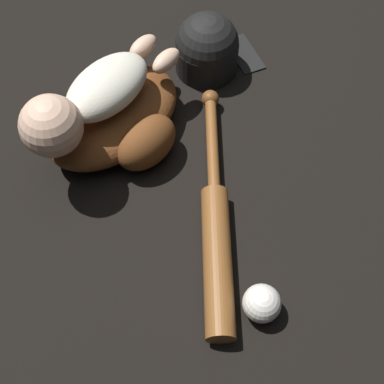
{
  "coord_description": "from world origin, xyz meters",
  "views": [
    {
      "loc": [
        0.16,
        0.76,
        0.93
      ],
      "look_at": [
        -0.1,
        0.31,
        0.07
      ],
      "focal_mm": 50.0,
      "sensor_mm": 36.0,
      "label": 1
    }
  ],
  "objects_px": {
    "baseball_cap": "(207,48)",
    "baby_figure": "(87,101)",
    "baseball": "(262,303)",
    "baseball_bat": "(216,232)",
    "baseball_glove": "(118,121)"
  },
  "relations": [
    {
      "from": "baseball_glove",
      "to": "baseball_bat",
      "type": "bearing_deg",
      "value": 99.41
    },
    {
      "from": "baby_figure",
      "to": "baseball",
      "type": "bearing_deg",
      "value": 102.46
    },
    {
      "from": "baseball_bat",
      "to": "baseball",
      "type": "xyz_separation_m",
      "value": [
        0.0,
        0.16,
        0.01
      ]
    },
    {
      "from": "baseball",
      "to": "baseball_bat",
      "type": "bearing_deg",
      "value": -91.29
    },
    {
      "from": "baseball_cap",
      "to": "baby_figure",
      "type": "bearing_deg",
      "value": 15.15
    },
    {
      "from": "baby_figure",
      "to": "baseball",
      "type": "height_order",
      "value": "baby_figure"
    },
    {
      "from": "baseball_bat",
      "to": "baseball",
      "type": "height_order",
      "value": "baseball"
    },
    {
      "from": "baseball",
      "to": "baby_figure",
      "type": "bearing_deg",
      "value": -77.54
    },
    {
      "from": "baseball_cap",
      "to": "baseball_glove",
      "type": "bearing_deg",
      "value": 17.32
    },
    {
      "from": "baseball",
      "to": "baseball_glove",
      "type": "bearing_deg",
      "value": -84.17
    },
    {
      "from": "baseball_glove",
      "to": "baseball_cap",
      "type": "bearing_deg",
      "value": -162.68
    },
    {
      "from": "baseball_glove",
      "to": "baseball_cap",
      "type": "relative_size",
      "value": 1.77
    },
    {
      "from": "baseball_bat",
      "to": "baby_figure",
      "type": "bearing_deg",
      "value": -70.85
    },
    {
      "from": "baseball",
      "to": "baseball_cap",
      "type": "relative_size",
      "value": 0.33
    },
    {
      "from": "baseball",
      "to": "baseball_cap",
      "type": "xyz_separation_m",
      "value": [
        -0.21,
        -0.56,
        0.03
      ]
    }
  ]
}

